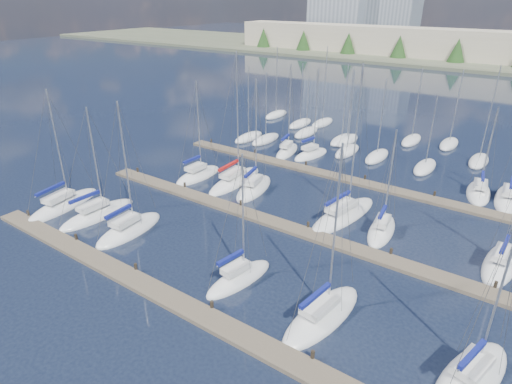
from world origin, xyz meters
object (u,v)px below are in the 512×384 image
Objects in this scene: sailboat_q at (478,193)px; sailboat_j at (254,188)px; sailboat_n at (287,151)px; sailboat_l at (381,230)px; sailboat_b at (98,214)px; sailboat_d at (239,278)px; sailboat_m at (501,263)px; sailboat_a at (64,205)px; sailboat_r at (507,199)px; sailboat_c at (129,229)px; sailboat_h at (198,175)px; sailboat_o at (311,154)px; sailboat_k at (343,215)px; sailboat_g at (471,376)px; sailboat_i at (235,181)px; sailboat_e at (322,315)px.

sailboat_q is 0.80× the size of sailboat_j.
sailboat_n is 23.29m from sailboat_l.
sailboat_d is at bearing 0.36° from sailboat_b.
sailboat_n is 31.75m from sailboat_m.
sailboat_a is 1.10× the size of sailboat_b.
sailboat_j is 17.15m from sailboat_d.
sailboat_m is at bearing 23.13° from sailboat_b.
sailboat_a reaches higher than sailboat_m.
sailboat_r reaches higher than sailboat_j.
sailboat_j is at bearing 69.20° from sailboat_c.
sailboat_h is at bearing 173.57° from sailboat_j.
sailboat_j is 13.65m from sailboat_o.
sailboat_k reaches higher than sailboat_r.
sailboat_g is 1.03× the size of sailboat_o.
sailboat_d is (-16.46, -14.11, 0.02)m from sailboat_m.
sailboat_h is at bearing 56.11° from sailboat_a.
sailboat_d is at bearing -90.47° from sailboat_k.
sailboat_n is 0.82× the size of sailboat_i.
sailboat_h is 1.10× the size of sailboat_d.
sailboat_c is 1.16× the size of sailboat_d.
sailboat_c is 1.24× the size of sailboat_q.
sailboat_j is at bearing 165.29° from sailboat_g.
sailboat_r reaches higher than sailboat_c.
sailboat_o is at bearing 170.81° from sailboat_q.
sailboat_b is 1.12× the size of sailboat_q.
sailboat_k is (20.39, 14.14, 0.01)m from sailboat_b.
sailboat_i is at bearing 137.43° from sailboat_d.
sailboat_h is 23.20m from sailboat_l.
sailboat_d is at bearing -122.44° from sailboat_q.
sailboat_r is 30.21m from sailboat_i.
sailboat_l is at bearing -0.30° from sailboat_h.
sailboat_b is 18.18m from sailboat_d.
sailboat_n is 27.56m from sailboat_r.
sailboat_a reaches higher than sailboat_o.
sailboat_d is 0.90× the size of sailboat_o.
sailboat_m is 28.51m from sailboat_i.
sailboat_n is 12.40m from sailboat_i.
sailboat_i is at bearing -93.15° from sailboat_o.
sailboat_q is at bearing 86.69° from sailboat_e.
sailboat_m is 14.59m from sailboat_q.
sailboat_g is (28.82, -14.78, -0.01)m from sailboat_i.
sailboat_j is at bearing -172.56° from sailboat_k.
sailboat_r is at bearing 16.66° from sailboat_j.
sailboat_e is (19.62, -27.54, -0.02)m from sailboat_n.
sailboat_g is at bearing -9.46° from sailboat_a.
sailboat_a is at bearing -145.37° from sailboat_j.
sailboat_o is at bearing 128.20° from sailboat_l.
sailboat_m is 0.85× the size of sailboat_j.
sailboat_o is (-15.40, 14.57, 0.01)m from sailboat_l.
sailboat_e is 0.85× the size of sailboat_k.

